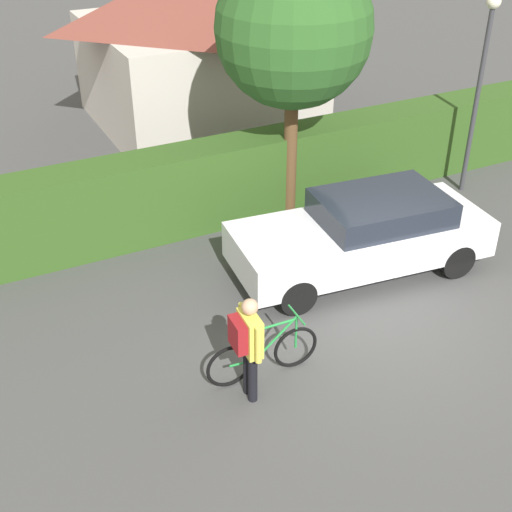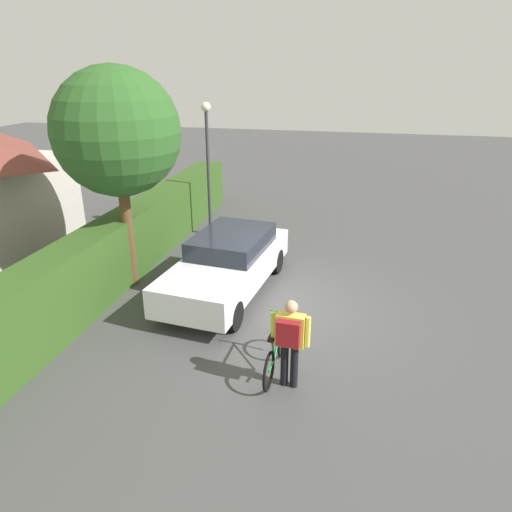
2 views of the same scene
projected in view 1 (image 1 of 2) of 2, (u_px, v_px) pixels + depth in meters
The scene contains 8 objects.
ground_plane at pixel (386, 325), 10.84m from camera, with size 60.00×60.00×0.00m, color #444444.
hedge_row at pixel (261, 174), 13.71m from camera, with size 15.78×0.90×1.61m, color #2F511D.
house_distant at pixel (197, 43), 17.40m from camera, with size 5.38×5.29×4.06m.
parked_car_near at pixel (364, 233), 11.82m from camera, with size 4.59×2.18×1.39m.
bicycle at pixel (263, 354), 9.63m from camera, with size 1.70×0.50×0.93m.
person_rider at pixel (248, 340), 8.95m from camera, with size 0.37×0.65×1.61m.
street_lamp at pixel (482, 69), 13.56m from camera, with size 0.28×0.28×4.05m.
tree_kerbside at pixel (294, 30), 12.09m from camera, with size 2.83×2.83×5.09m.
Camera 1 is at (-5.73, -6.80, 6.62)m, focal length 48.24 mm.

